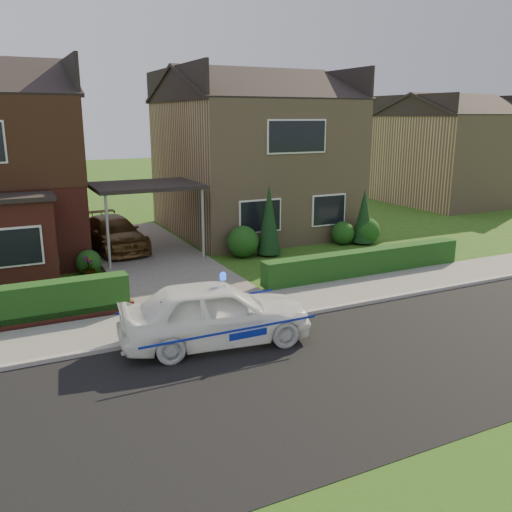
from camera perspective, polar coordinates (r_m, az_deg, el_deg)
ground at (r=11.22m, az=3.98°, el=-12.95°), size 120.00×120.00×0.00m
road at (r=11.22m, az=3.98°, el=-12.95°), size 60.00×6.00×0.02m
kerb at (r=13.67m, az=-2.46°, el=-7.43°), size 60.00×0.16×0.12m
sidewalk at (r=14.58m, az=-4.12°, el=-6.07°), size 60.00×2.00×0.10m
driveway at (r=20.86m, az=-11.26°, el=0.07°), size 3.80×12.00×0.12m
house_right at (r=25.09m, az=-0.42°, el=11.09°), size 7.50×8.06×7.25m
carport_link at (r=20.33m, az=-11.59°, el=7.14°), size 3.80×3.00×2.77m
hedge_right at (r=18.40m, az=11.35°, el=-2.08°), size 7.50×0.55×0.80m
shrub_left_mid at (r=18.47m, az=-22.00°, el=-0.68°), size 1.32×1.32×1.32m
shrub_left_near at (r=18.98m, az=-17.21°, el=-0.63°), size 0.84×0.84×0.84m
shrub_right_near at (r=20.30m, az=-1.40°, el=1.52°), size 1.20×1.20×1.20m
shrub_right_mid at (r=22.67m, az=9.12°, el=2.41°), size 0.96×0.96×0.96m
shrub_right_far at (r=23.01m, az=11.60°, el=2.62°), size 1.08×1.08×1.08m
conifer_a at (r=20.41m, az=1.38°, el=3.60°), size 0.90×0.90×2.60m
conifer_b at (r=22.78m, az=11.27°, el=3.96°), size 0.90×0.90×2.20m
neighbour_right at (r=35.19m, az=19.69°, el=9.51°), size 6.50×7.00×5.20m
police_car at (r=12.60m, az=-4.28°, el=-6.02°), size 4.07×4.61×1.67m
driveway_car at (r=21.74m, az=-14.80°, el=2.32°), size 2.26×4.53×1.26m
potted_plant_a at (r=15.89m, az=-21.22°, el=-3.97°), size 0.45×0.33×0.79m
potted_plant_c at (r=18.40m, az=-17.20°, el=-1.24°), size 0.53×0.53×0.75m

